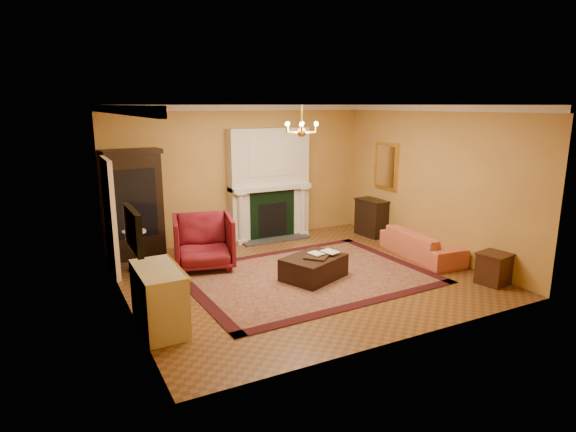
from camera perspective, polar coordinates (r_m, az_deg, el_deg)
floor at (r=8.75m, az=1.53°, el=-7.09°), size 6.00×5.50×0.02m
ceiling at (r=8.21m, az=1.66°, el=13.10°), size 6.00×5.50×0.02m
wall_back at (r=10.82m, az=-5.54°, el=5.02°), size 6.00×0.02×3.00m
wall_front at (r=6.14m, az=14.19°, el=-1.54°), size 6.00×0.02×3.00m
wall_left at (r=7.40m, az=-19.24°, el=0.59°), size 0.02×5.50×3.00m
wall_right at (r=10.14m, az=16.68°, el=3.99°), size 0.02×5.50×3.00m
fireplace at (r=10.93m, az=-2.22°, el=3.53°), size 1.90×0.70×2.50m
crown_molding at (r=9.06m, az=-1.35°, el=12.66°), size 6.00×5.50×0.12m
doorway at (r=9.15m, az=-20.29°, el=-0.12°), size 0.08×1.05×2.10m
tv_panel at (r=6.86m, az=-17.87°, el=-1.54°), size 0.09×0.95×0.58m
gilt_mirror at (r=11.13m, az=11.56°, el=5.82°), size 0.06×0.76×1.05m
chandelier at (r=8.22m, az=1.64°, el=10.30°), size 0.63×0.55×0.53m
oriental_rug at (r=8.69m, az=2.29°, el=-7.11°), size 4.29×3.29×0.02m
china_cabinet at (r=10.00m, az=-17.74°, el=1.08°), size 1.08×0.59×2.07m
wingback_armchair at (r=9.12m, az=-9.99°, el=-2.75°), size 1.27×1.22×1.10m
pedestal_table at (r=9.29m, az=-17.65°, el=-3.58°), size 0.43×0.43×0.76m
commode at (r=6.88m, az=-15.05°, el=-9.42°), size 0.55×1.16×0.86m
coral_sofa at (r=9.98m, az=15.57°, el=-2.73°), size 0.73×1.94×0.74m
end_table at (r=8.98m, az=23.17°, el=-5.83°), size 0.52×0.52×0.52m
console_table at (r=11.39m, az=9.89°, el=-0.27°), size 0.48×0.77×0.83m
leather_ottoman at (r=8.51m, az=3.06°, el=-6.09°), size 1.27×1.12×0.39m
ottoman_tray at (r=8.44m, az=3.53°, el=-4.75°), size 0.60×0.59×0.03m
book_a at (r=8.37m, az=2.87°, el=-3.83°), size 0.20×0.06×0.26m
book_b at (r=8.47m, az=4.47°, el=-3.48°), size 0.23×0.08×0.31m
topiary_left at (r=10.56m, az=-5.73°, el=4.53°), size 0.15×0.15×0.40m
topiary_right at (r=11.10m, az=0.51°, el=5.02°), size 0.15×0.15×0.40m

